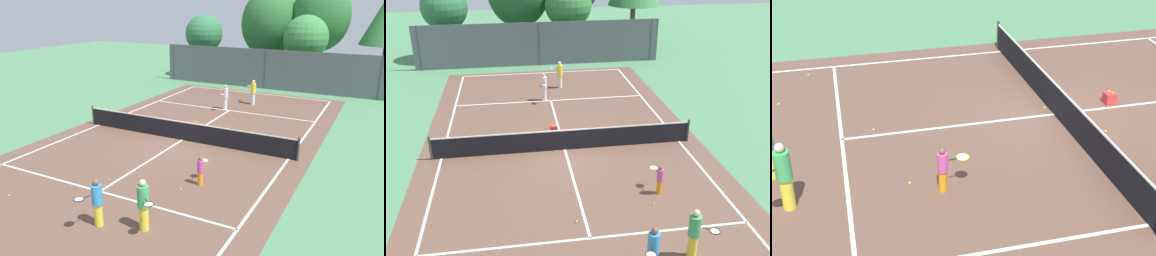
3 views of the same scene
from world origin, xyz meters
TOP-DOWN VIEW (x-y plane):
  - ground_plane at (0.00, 0.00)m, footprint 80.00×80.00m
  - court_surface at (0.00, 0.00)m, footprint 13.00×25.00m
  - tennis_net at (0.00, 0.00)m, footprint 11.90×0.10m
  - perimeter_fence at (0.00, 14.00)m, footprint 18.00×0.12m
  - tree_1 at (-6.85, 16.67)m, footprint 3.47×3.47m
  - tree_3 at (2.48, 16.50)m, footprint 3.66×3.66m
  - player_0 at (0.82, 8.67)m, footprint 0.86×0.80m
  - player_1 at (2.92, -7.73)m, footprint 0.87×0.79m
  - player_2 at (3.09, -4.12)m, footprint 0.41×0.84m
  - player_3 at (1.49, -8.19)m, footprint 0.64×0.91m
  - player_4 at (-0.37, 6.52)m, footprint 0.36×0.92m
  - ball_crate at (-0.30, 1.98)m, footprint 0.36×0.33m
  - tennis_ball_0 at (2.64, -4.89)m, footprint 0.07×0.07m
  - tennis_ball_2 at (0.48, 9.78)m, footprint 0.07×0.07m
  - tennis_ball_4 at (-0.31, -5.47)m, footprint 0.07×0.07m
  - tennis_ball_5 at (4.39, 7.60)m, footprint 0.07×0.07m
  - tennis_ball_6 at (4.80, 0.45)m, footprint 0.07×0.07m
  - tennis_ball_7 at (-0.44, -0.14)m, footprint 0.07×0.07m
  - tennis_ball_8 at (1.41, 1.01)m, footprint 0.07×0.07m
  - tennis_ball_9 at (1.10, 9.83)m, footprint 0.07×0.07m

SIDE VIEW (x-z plane):
  - ground_plane at x=0.00m, z-range 0.00..0.00m
  - court_surface at x=0.00m, z-range 0.00..0.01m
  - tennis_ball_0 at x=2.64m, z-range 0.00..0.07m
  - tennis_ball_2 at x=0.48m, z-range 0.00..0.07m
  - tennis_ball_4 at x=-0.31m, z-range 0.00..0.07m
  - tennis_ball_5 at x=4.39m, z-range 0.00..0.07m
  - tennis_ball_6 at x=4.80m, z-range 0.00..0.07m
  - tennis_ball_7 at x=-0.44m, z-range 0.00..0.07m
  - tennis_ball_8 at x=1.41m, z-range 0.00..0.07m
  - tennis_ball_9 at x=1.10m, z-range 0.00..0.07m
  - ball_crate at x=-0.30m, z-range -0.03..0.40m
  - tennis_net at x=0.00m, z-range -0.04..1.06m
  - player_2 at x=3.09m, z-range 0.03..1.21m
  - player_3 at x=1.49m, z-range 0.03..1.64m
  - player_4 at x=-0.37m, z-range 0.03..1.68m
  - player_0 at x=0.82m, z-range 0.03..1.75m
  - player_1 at x=2.92m, z-range 0.03..1.75m
  - perimeter_fence at x=0.00m, z-range 0.00..3.20m
  - tree_1 at x=-6.85m, z-range 1.10..6.84m
  - tree_3 at x=2.48m, z-range 1.06..6.91m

